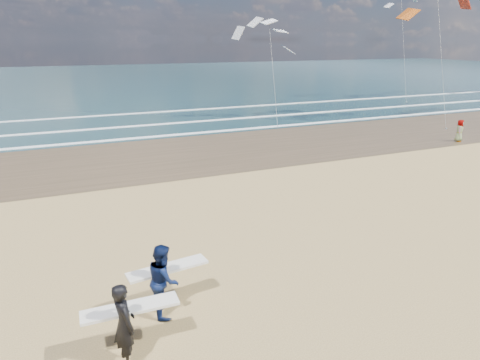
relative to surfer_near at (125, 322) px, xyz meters
name	(u,v)px	position (x,y,z in m)	size (l,w,h in m)	color
wet_sand_strip	(367,132)	(21.36, 18.24, -1.00)	(220.00, 12.00, 0.01)	#4A3B27
ocean	(182,78)	(21.36, 72.24, -1.00)	(220.00, 100.00, 0.02)	#1C393D
foam_breakers	(301,113)	(21.36, 28.34, -0.96)	(220.00, 11.70, 0.05)	white
surfer_near	(125,322)	(0.00, 0.00, 0.00)	(2.21, 1.03, 1.99)	black
surfer_far	(164,279)	(1.22, 1.45, -0.01)	(2.25, 1.27, 1.99)	#0B173E
beachgoer_0	(460,131)	(25.36, 13.18, -0.23)	(0.76, 0.50, 1.56)	#4F493A
kite_0	(440,30)	(28.78, 19.43, 6.70)	(7.26, 4.90, 12.91)	slate
kite_1	(272,59)	(16.49, 25.43, 4.41)	(6.03, 4.76, 9.61)	slate
kite_5	(403,40)	(37.18, 32.46, 5.85)	(4.55, 4.60, 13.33)	slate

